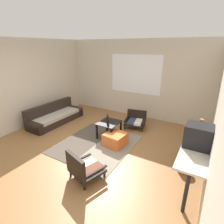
% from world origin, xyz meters
% --- Properties ---
extents(ground_plane, '(7.80, 7.80, 0.00)m').
position_xyz_m(ground_plane, '(0.00, 0.00, 0.00)').
color(ground_plane, olive).
extents(far_wall_with_window, '(5.60, 0.13, 2.70)m').
position_xyz_m(far_wall_with_window, '(0.00, 3.06, 1.35)').
color(far_wall_with_window, beige).
rests_on(far_wall_with_window, ground).
extents(side_wall_right, '(0.12, 6.60, 2.70)m').
position_xyz_m(side_wall_right, '(2.66, 0.30, 1.35)').
color(side_wall_right, beige).
rests_on(side_wall_right, ground).
extents(side_wall_left, '(0.12, 6.60, 2.70)m').
position_xyz_m(side_wall_left, '(-2.66, 0.30, 1.35)').
color(side_wall_left, beige).
rests_on(side_wall_left, ground).
extents(area_rug, '(1.82, 2.05, 0.01)m').
position_xyz_m(area_rug, '(0.02, 0.50, 0.01)').
color(area_rug, '#4C4238').
rests_on(area_rug, ground).
extents(couch, '(0.72, 1.95, 0.64)m').
position_xyz_m(couch, '(-2.05, 1.02, 0.20)').
color(couch, black).
rests_on(couch, ground).
extents(coffee_table, '(0.55, 0.62, 0.46)m').
position_xyz_m(coffee_table, '(0.10, 1.04, 0.37)').
color(coffee_table, black).
rests_on(coffee_table, ground).
extents(armchair_by_window, '(0.72, 0.67, 0.51)m').
position_xyz_m(armchair_by_window, '(0.48, 2.06, 0.23)').
color(armchair_by_window, black).
rests_on(armchair_by_window, ground).
extents(armchair_striped_foreground, '(0.71, 0.71, 0.61)m').
position_xyz_m(armchair_striped_foreground, '(0.56, -0.69, 0.26)').
color(armchair_striped_foreground, black).
rests_on(armchair_striped_foreground, ground).
extents(ottoman_orange, '(0.56, 0.56, 0.33)m').
position_xyz_m(ottoman_orange, '(0.46, 0.73, 0.16)').
color(ottoman_orange, '#D1662D').
rests_on(ottoman_orange, ground).
extents(console_shelf, '(0.47, 1.79, 0.79)m').
position_xyz_m(console_shelf, '(2.37, 0.35, 0.71)').
color(console_shelf, beige).
rests_on(console_shelf, ground).
extents(crt_television, '(0.44, 0.37, 0.41)m').
position_xyz_m(crt_television, '(2.37, 0.28, 0.99)').
color(crt_television, black).
rests_on(crt_television, console_shelf).
extents(clay_vase, '(0.22, 0.22, 0.32)m').
position_xyz_m(clay_vase, '(2.37, 0.83, 0.90)').
color(clay_vase, brown).
rests_on(clay_vase, console_shelf).
extents(glass_bottle, '(0.07, 0.07, 0.26)m').
position_xyz_m(glass_bottle, '(0.09, 0.98, 0.57)').
color(glass_bottle, black).
rests_on(glass_bottle, coffee_table).
extents(wicker_basket, '(0.27, 0.27, 0.22)m').
position_xyz_m(wicker_basket, '(2.20, 0.55, 0.11)').
color(wicker_basket, olive).
rests_on(wicker_basket, ground).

